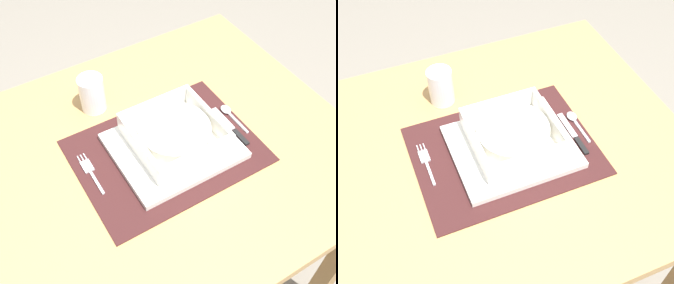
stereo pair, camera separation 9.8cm
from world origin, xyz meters
The scene contains 9 objects.
ground_plane centered at (0.00, 0.00, 0.00)m, with size 6.00×6.00×0.00m, color gray.
dining_table centered at (0.00, 0.00, 0.65)m, with size 0.90×0.79×0.76m.
placemat centered at (0.00, -0.01, 0.76)m, with size 0.42×0.32×0.00m, color #381919.
serving_plate centered at (0.02, -0.01, 0.77)m, with size 0.28×0.24×0.02m, color white.
porridge_bowl centered at (0.02, -0.01, 0.80)m, with size 0.20×0.20×0.06m.
fork centered at (-0.18, 0.02, 0.76)m, with size 0.02×0.13×0.00m.
spoon centered at (0.20, 0.01, 0.77)m, with size 0.02×0.11×0.01m.
butter_knife centered at (0.17, -0.04, 0.76)m, with size 0.01×0.14×0.01m.
drinking_glass centered at (-0.08, 0.21, 0.80)m, with size 0.06×0.06×0.10m.
Camera 1 is at (-0.32, -0.56, 1.53)m, focal length 45.08 mm.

